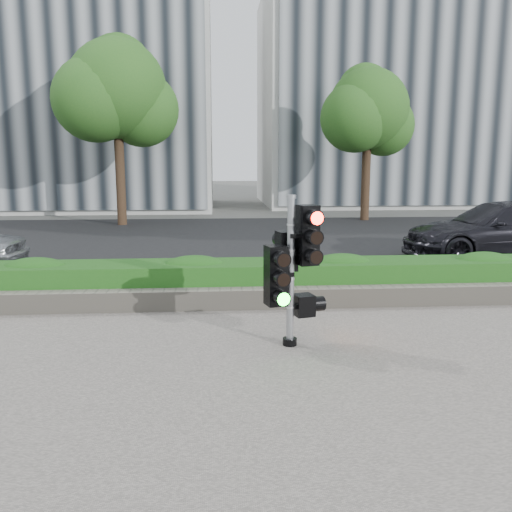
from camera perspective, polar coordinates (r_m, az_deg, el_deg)
The scene contains 12 objects.
ground at distance 7.56m, azimuth 2.08°, elevation -9.52°, with size 120.00×120.00×0.00m, color #51514C.
sidewalk at distance 5.28m, azimuth 5.19°, elevation -18.44°, with size 16.00×11.00×0.03m, color #9E9389.
road at distance 17.28m, azimuth -1.53°, elevation 1.67°, with size 60.00×13.00×0.02m, color black.
curb at distance 10.55m, azimuth 0.22°, elevation -3.48°, with size 60.00×0.25×0.12m, color gray.
stone_wall at distance 9.31m, azimuth 0.81°, elevation -4.44°, with size 12.00×0.32×0.34m, color gray.
hedge at distance 9.90m, azimuth 0.49°, elevation -2.55°, with size 12.00×1.00×0.68m, color #3A8C2B.
building_left at distance 31.57m, azimuth -20.31°, elevation 18.53°, with size 16.00×9.00×15.00m, color #B7B7B2.
building_right at distance 34.35m, azimuth 16.52°, elevation 15.47°, with size 18.00×10.00×12.00m, color #B7B7B2.
tree_left at distance 22.10m, azimuth -14.47°, elevation 16.29°, with size 4.61×4.03×7.34m.
tree_right at distance 23.56m, azimuth 11.64°, elevation 14.62°, with size 4.10×3.58×6.53m.
traffic_signal at distance 7.29m, azimuth 3.78°, elevation -0.76°, with size 0.75×0.62×2.06m.
car_dark at distance 15.39m, azimuth 24.25°, elevation 2.51°, with size 2.03×5.00×1.45m, color black.
Camera 1 is at (-0.79, -7.08, 2.53)m, focal length 38.00 mm.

